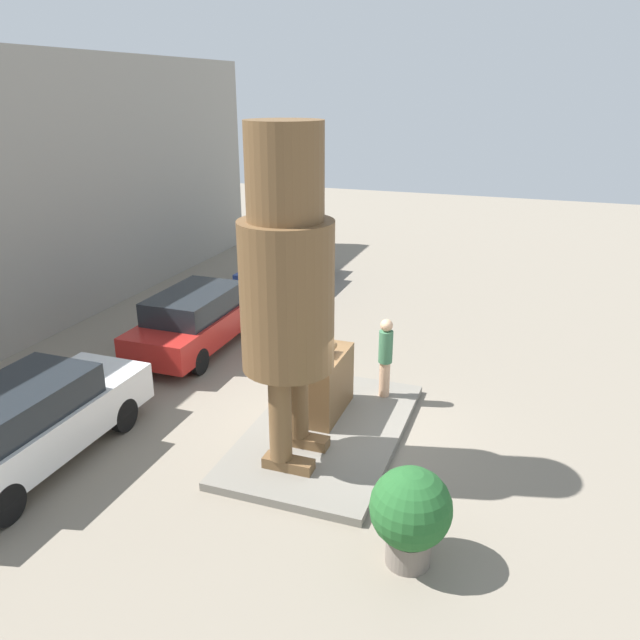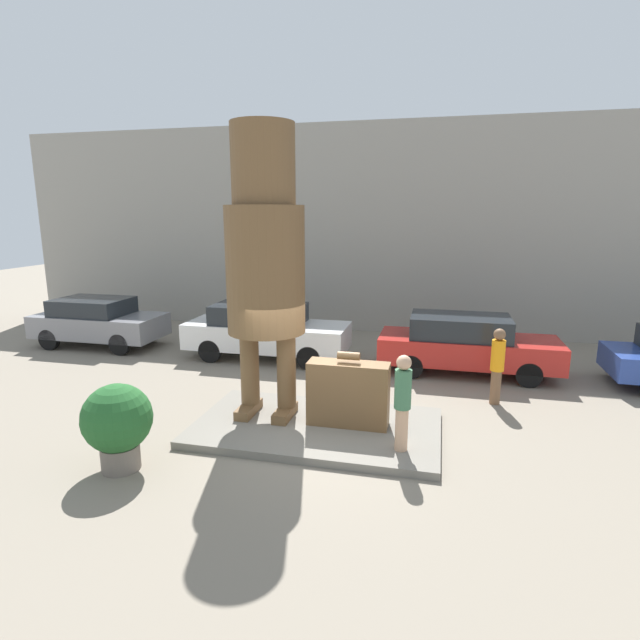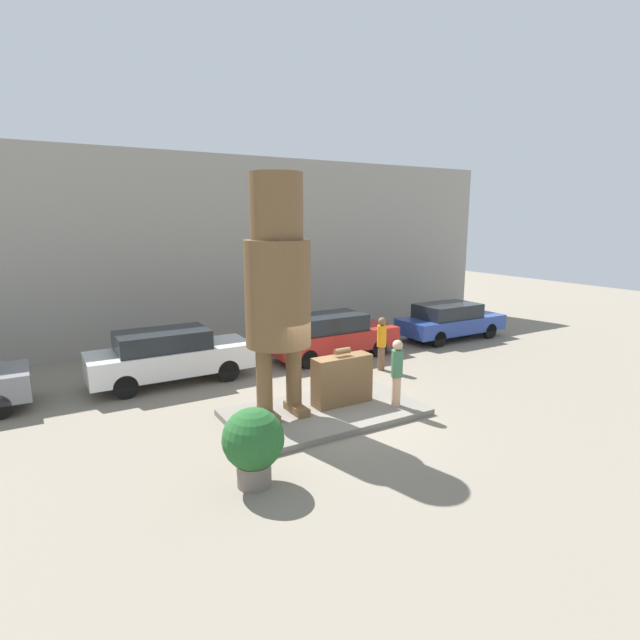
# 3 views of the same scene
# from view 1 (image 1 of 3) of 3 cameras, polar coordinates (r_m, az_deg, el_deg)

# --- Properties ---
(ground_plane) EXTENTS (60.00, 60.00, 0.00)m
(ground_plane) POSITION_cam_1_polar(r_m,az_deg,el_deg) (12.34, 0.56, -10.47)
(ground_plane) COLOR gray
(pedestal) EXTENTS (4.82, 2.82, 0.15)m
(pedestal) POSITION_cam_1_polar(r_m,az_deg,el_deg) (12.30, 0.56, -10.16)
(pedestal) COLOR slate
(pedestal) RESTS_ON ground_plane
(statue_figure) EXTENTS (1.56, 1.56, 5.75)m
(statue_figure) POSITION_cam_1_polar(r_m,az_deg,el_deg) (10.06, -3.06, 4.12)
(statue_figure) COLOR brown
(statue_figure) RESTS_ON pedestal
(giant_suitcase) EXTENTS (1.59, 0.52, 1.49)m
(giant_suitcase) POSITION_cam_1_polar(r_m,az_deg,el_deg) (12.50, 0.91, -5.88)
(giant_suitcase) COLOR brown
(giant_suitcase) RESTS_ON pedestal
(tourist) EXTENTS (0.30, 0.30, 1.74)m
(tourist) POSITION_cam_1_polar(r_m,az_deg,el_deg) (13.13, 6.00, -3.16)
(tourist) COLOR tan
(tourist) RESTS_ON pedestal
(parked_car_white) EXTENTS (4.78, 1.73, 1.63)m
(parked_car_white) POSITION_cam_1_polar(r_m,az_deg,el_deg) (12.16, -25.05, -8.47)
(parked_car_white) COLOR silver
(parked_car_white) RESTS_ON ground_plane
(parked_car_red) EXTENTS (4.67, 1.73, 1.58)m
(parked_car_red) POSITION_cam_1_polar(r_m,az_deg,el_deg) (16.21, -11.03, 0.19)
(parked_car_red) COLOR #B2231E
(parked_car_red) RESTS_ON ground_plane
(parked_car_blue) EXTENTS (4.58, 1.79, 1.48)m
(parked_car_blue) POSITION_cam_1_polar(r_m,az_deg,el_deg) (21.02, -3.03, 5.12)
(parked_car_blue) COLOR #284293
(parked_car_blue) RESTS_ON ground_plane
(planter_pot) EXTENTS (1.16, 1.16, 1.50)m
(planter_pot) POSITION_cam_1_polar(r_m,az_deg,el_deg) (9.09, 8.27, -17.00)
(planter_pot) COLOR #70665B
(planter_pot) RESTS_ON ground_plane
(worker_hivis) EXTENTS (0.30, 0.30, 1.76)m
(worker_hivis) POSITION_cam_1_polar(r_m,az_deg,el_deg) (15.74, -3.27, 0.45)
(worker_hivis) COLOR brown
(worker_hivis) RESTS_ON ground_plane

